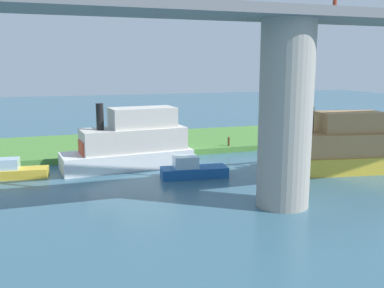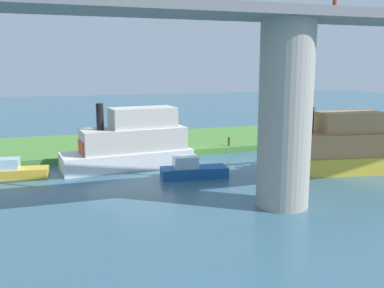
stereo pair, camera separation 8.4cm
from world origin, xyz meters
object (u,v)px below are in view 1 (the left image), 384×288
Objects in this scene: pontoon_yellow at (131,143)px; riverboat_paddlewheel at (337,148)px; person_on_bank at (112,140)px; skiff_small at (192,170)px; motorboat_red at (14,171)px; mooring_post at (229,141)px; bridge_pylon at (285,116)px.

pontoon_yellow reaches higher than riverboat_paddlewheel.
person_on_bank is 11.32m from skiff_small.
skiff_small reaches higher than motorboat_red.
person_on_bank is 0.29× the size of skiff_small.
riverboat_paddlewheel is (-4.57, 9.63, 0.90)m from mooring_post.
bridge_pylon is 19.22m from motorboat_red.
skiff_small is (-11.96, 3.84, 0.05)m from motorboat_red.
pontoon_yellow is 1.02× the size of riverboat_paddlewheel.
person_on_bank is 0.14× the size of riverboat_paddlewheel.
mooring_post is 10.70m from riverboat_paddlewheel.
person_on_bank is at bearing -84.41° from pontoon_yellow.
person_on_bank is 10.66m from mooring_post.
bridge_pylon reaches higher than riverboat_paddlewheel.
skiff_small is (-4.09, 10.53, -0.64)m from person_on_bank.
pontoon_yellow is 15.60m from riverboat_paddlewheel.
skiff_small is (-3.50, 4.46, -1.32)m from pontoon_yellow.
mooring_post is at bearing -102.31° from bridge_pylon.
pontoon_yellow is (6.37, -11.94, -3.24)m from bridge_pylon.
motorboat_red is at bearing 12.27° from mooring_post.
bridge_pylon is 7.37× the size of person_on_bank.
riverboat_paddlewheel reaches higher than skiff_small.
pontoon_yellow is (-0.60, 6.08, 0.68)m from person_on_bank.
skiff_small is at bearing -9.71° from riverboat_paddlewheel.
pontoon_yellow is at bearing -175.85° from motorboat_red.
riverboat_paddlewheel is at bearing 115.38° from mooring_post.
riverboat_paddlewheel reaches higher than motorboat_red.
bridge_pylon is 13.91m from pontoon_yellow.
mooring_post is at bearing -128.53° from skiff_small.
bridge_pylon is at bearing 142.63° from motorboat_red.
mooring_post is 18.59m from motorboat_red.
motorboat_red is at bearing 4.15° from pontoon_yellow.
skiff_small is at bearing 51.47° from mooring_post.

